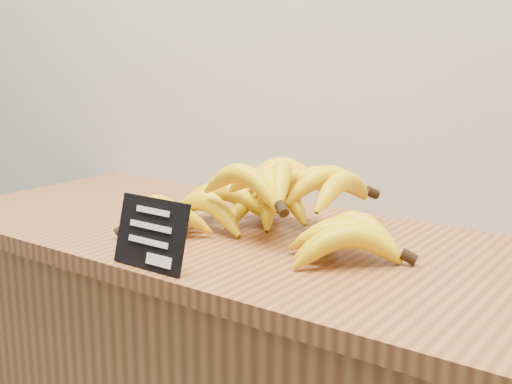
# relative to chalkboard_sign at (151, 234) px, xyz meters

# --- Properties ---
(counter_top) EXTENTS (1.38, 0.54, 0.03)m
(counter_top) POSITION_rel_chalkboard_sign_xyz_m (0.06, 0.24, -0.07)
(counter_top) COLOR #965A2E
(counter_top) RESTS_ON counter
(chalkboard_sign) EXTENTS (0.13, 0.03, 0.10)m
(chalkboard_sign) POSITION_rel_chalkboard_sign_xyz_m (0.00, 0.00, 0.00)
(chalkboard_sign) COLOR black
(chalkboard_sign) RESTS_ON counter_top
(banana_pile) EXTENTS (0.55, 0.33, 0.12)m
(banana_pile) POSITION_rel_chalkboard_sign_xyz_m (0.04, 0.25, 0.00)
(banana_pile) COLOR yellow
(banana_pile) RESTS_ON counter_top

